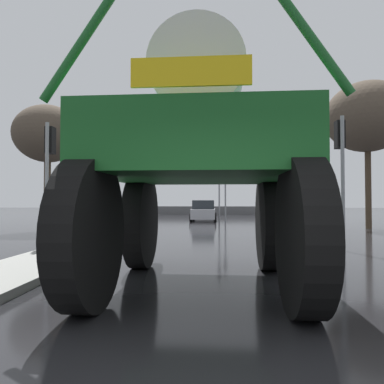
{
  "coord_description": "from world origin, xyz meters",
  "views": [
    {
      "loc": [
        -0.01,
        -1.99,
        1.46
      ],
      "look_at": [
        -0.44,
        6.87,
        1.69
      ],
      "focal_mm": 33.83,
      "sensor_mm": 36.0,
      "label": 1
    }
  ],
  "objects_px": {
    "sedan_ahead": "(204,211)",
    "bare_tree_left": "(48,135)",
    "traffic_signal_far_left": "(219,179)",
    "streetlight_far_left": "(90,153)",
    "traffic_signal_near_left": "(49,157)",
    "bare_tree_right": "(367,117)",
    "oversize_sprayer": "(200,162)",
    "traffic_signal_far_right": "(225,183)",
    "traffic_signal_near_right": "(341,153)"
  },
  "relations": [
    {
      "from": "traffic_signal_near_left",
      "to": "traffic_signal_near_right",
      "type": "distance_m",
      "value": 8.89
    },
    {
      "from": "traffic_signal_far_left",
      "to": "bare_tree_left",
      "type": "height_order",
      "value": "bare_tree_left"
    },
    {
      "from": "traffic_signal_far_right",
      "to": "traffic_signal_near_right",
      "type": "bearing_deg",
      "value": -79.51
    },
    {
      "from": "traffic_signal_near_right",
      "to": "sedan_ahead",
      "type": "bearing_deg",
      "value": 105.29
    },
    {
      "from": "sedan_ahead",
      "to": "bare_tree_right",
      "type": "xyz_separation_m",
      "value": [
        8.86,
        -7.3,
        5.22
      ]
    },
    {
      "from": "traffic_signal_near_left",
      "to": "bare_tree_left",
      "type": "xyz_separation_m",
      "value": [
        -3.16,
        6.77,
        1.98
      ]
    },
    {
      "from": "traffic_signal_near_left",
      "to": "bare_tree_right",
      "type": "distance_m",
      "value": 16.22
    },
    {
      "from": "sedan_ahead",
      "to": "bare_tree_left",
      "type": "distance_m",
      "value": 12.64
    },
    {
      "from": "sedan_ahead",
      "to": "streetlight_far_left",
      "type": "distance_m",
      "value": 9.32
    },
    {
      "from": "sedan_ahead",
      "to": "bare_tree_left",
      "type": "bearing_deg",
      "value": 141.15
    },
    {
      "from": "traffic_signal_near_right",
      "to": "oversize_sprayer",
      "type": "bearing_deg",
      "value": -130.87
    },
    {
      "from": "sedan_ahead",
      "to": "traffic_signal_near_right",
      "type": "bearing_deg",
      "value": -163.48
    },
    {
      "from": "traffic_signal_far_left",
      "to": "traffic_signal_near_left",
      "type": "bearing_deg",
      "value": -110.67
    },
    {
      "from": "streetlight_far_left",
      "to": "bare_tree_left",
      "type": "distance_m",
      "value": 4.22
    },
    {
      "from": "sedan_ahead",
      "to": "traffic_signal_far_left",
      "type": "height_order",
      "value": "traffic_signal_far_left"
    },
    {
      "from": "streetlight_far_left",
      "to": "bare_tree_left",
      "type": "height_order",
      "value": "streetlight_far_left"
    },
    {
      "from": "traffic_signal_near_left",
      "to": "bare_tree_right",
      "type": "xyz_separation_m",
      "value": [
        13.39,
        8.62,
        3.11
      ]
    },
    {
      "from": "oversize_sprayer",
      "to": "traffic_signal_far_right",
      "type": "height_order",
      "value": "oversize_sprayer"
    },
    {
      "from": "traffic_signal_far_right",
      "to": "streetlight_far_left",
      "type": "bearing_deg",
      "value": -154.09
    },
    {
      "from": "sedan_ahead",
      "to": "bare_tree_left",
      "type": "height_order",
      "value": "bare_tree_left"
    },
    {
      "from": "sedan_ahead",
      "to": "traffic_signal_far_left",
      "type": "bearing_deg",
      "value": -127.02
    },
    {
      "from": "bare_tree_left",
      "to": "bare_tree_right",
      "type": "distance_m",
      "value": 16.69
    },
    {
      "from": "streetlight_far_left",
      "to": "bare_tree_right",
      "type": "height_order",
      "value": "streetlight_far_left"
    },
    {
      "from": "sedan_ahead",
      "to": "streetlight_far_left",
      "type": "height_order",
      "value": "streetlight_far_left"
    },
    {
      "from": "traffic_signal_far_right",
      "to": "streetlight_far_left",
      "type": "xyz_separation_m",
      "value": [
        -8.5,
        -4.13,
        1.68
      ]
    },
    {
      "from": "sedan_ahead",
      "to": "traffic_signal_far_left",
      "type": "relative_size",
      "value": 0.99
    },
    {
      "from": "traffic_signal_far_left",
      "to": "traffic_signal_far_right",
      "type": "relative_size",
      "value": 1.11
    },
    {
      "from": "traffic_signal_far_left",
      "to": "streetlight_far_left",
      "type": "relative_size",
      "value": 0.52
    },
    {
      "from": "traffic_signal_near_right",
      "to": "bare_tree_right",
      "type": "bearing_deg",
      "value": 62.42
    },
    {
      "from": "oversize_sprayer",
      "to": "bare_tree_right",
      "type": "bearing_deg",
      "value": -30.99
    },
    {
      "from": "oversize_sprayer",
      "to": "traffic_signal_far_right",
      "type": "distance_m",
      "value": 19.8
    },
    {
      "from": "traffic_signal_near_right",
      "to": "traffic_signal_far_right",
      "type": "height_order",
      "value": "traffic_signal_near_right"
    },
    {
      "from": "oversize_sprayer",
      "to": "sedan_ahead",
      "type": "distance_m",
      "value": 20.68
    },
    {
      "from": "traffic_signal_near_right",
      "to": "bare_tree_left",
      "type": "bearing_deg",
      "value": 150.66
    },
    {
      "from": "bare_tree_left",
      "to": "streetlight_far_left",
      "type": "bearing_deg",
      "value": 79.51
    },
    {
      "from": "traffic_signal_far_left",
      "to": "bare_tree_left",
      "type": "distance_m",
      "value": 12.21
    },
    {
      "from": "streetlight_far_left",
      "to": "oversize_sprayer",
      "type": "bearing_deg",
      "value": -65.24
    },
    {
      "from": "traffic_signal_far_right",
      "to": "bare_tree_right",
      "type": "height_order",
      "value": "bare_tree_right"
    },
    {
      "from": "traffic_signal_near_right",
      "to": "streetlight_far_left",
      "type": "distance_m",
      "value": 15.76
    },
    {
      "from": "traffic_signal_near_right",
      "to": "bare_tree_left",
      "type": "distance_m",
      "value": 13.95
    },
    {
      "from": "traffic_signal_far_right",
      "to": "bare_tree_left",
      "type": "bearing_deg",
      "value": -138.28
    },
    {
      "from": "oversize_sprayer",
      "to": "traffic_signal_near_left",
      "type": "distance_m",
      "value": 6.77
    },
    {
      "from": "traffic_signal_far_left",
      "to": "traffic_signal_far_right",
      "type": "bearing_deg",
      "value": 0.82
    },
    {
      "from": "traffic_signal_far_right",
      "to": "sedan_ahead",
      "type": "bearing_deg",
      "value": 150.55
    },
    {
      "from": "traffic_signal_near_left",
      "to": "traffic_signal_far_right",
      "type": "height_order",
      "value": "traffic_signal_near_left"
    },
    {
      "from": "sedan_ahead",
      "to": "traffic_signal_near_right",
      "type": "relative_size",
      "value": 1.04
    },
    {
      "from": "traffic_signal_near_left",
      "to": "bare_tree_right",
      "type": "relative_size",
      "value": 0.5
    },
    {
      "from": "oversize_sprayer",
      "to": "bare_tree_right",
      "type": "relative_size",
      "value": 0.68
    },
    {
      "from": "traffic_signal_far_left",
      "to": "streetlight_far_left",
      "type": "bearing_deg",
      "value": -152.91
    },
    {
      "from": "oversize_sprayer",
      "to": "traffic_signal_far_left",
      "type": "relative_size",
      "value": 1.28
    }
  ]
}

